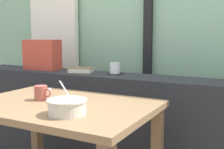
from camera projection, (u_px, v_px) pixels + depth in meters
name	position (u px, v px, depth m)	size (l,w,h in m)	color
outdoor_backdrop	(145.00, 1.00, 2.59)	(4.80, 0.08, 2.80)	#84B293
curtain_left_panel	(54.00, 20.00, 2.97)	(0.56, 0.06, 2.50)	silver
window_divider_post	(148.00, 12.00, 2.52)	(0.07, 0.05, 2.60)	black
dark_console_ledge	(117.00, 126.00, 2.26)	(2.80, 0.33, 0.80)	#23262B
breakfast_table	(61.00, 123.00, 1.65)	(1.04, 0.72, 0.72)	brown
coaster_square	(115.00, 74.00, 2.25)	(0.10, 0.10, 0.01)	black
juice_glass	(115.00, 69.00, 2.25)	(0.08, 0.08, 0.09)	white
closed_book	(81.00, 70.00, 2.35)	(0.22, 0.19, 0.04)	brown
throw_pillow	(42.00, 55.00, 2.53)	(0.32, 0.14, 0.26)	#B74233
soup_bowl	(67.00, 107.00, 1.40)	(0.19, 0.19, 0.17)	beige
fork_utensil	(46.00, 91.00, 1.98)	(0.02, 0.17, 0.01)	silver
ceramic_mug	(41.00, 93.00, 1.71)	(0.11, 0.08, 0.08)	#9E4C42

